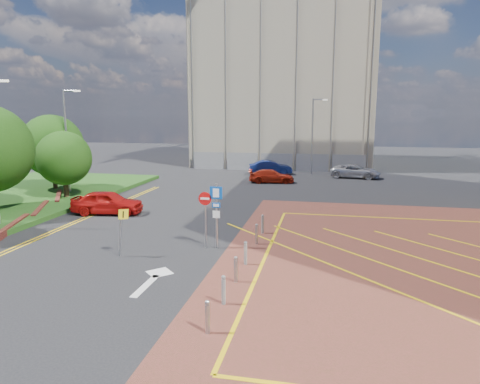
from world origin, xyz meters
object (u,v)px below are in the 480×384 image
(tree_c, at_px, (64,158))
(car_red_left, at_px, (108,202))
(sign_cluster, at_px, (212,209))
(car_blue_back, at_px, (270,168))
(lamp_left_far, at_px, (67,137))
(warning_sign, at_px, (121,226))
(car_silver_back, at_px, (355,171))
(car_red_back, at_px, (271,176))
(lamp_back, at_px, (313,134))
(tree_d, at_px, (52,146))

(tree_c, xyz_separation_m, car_red_left, (5.21, -3.39, -2.42))
(sign_cluster, height_order, car_blue_back, sign_cluster)
(lamp_left_far, relative_size, warning_sign, 3.57)
(tree_c, distance_m, car_silver_back, 27.40)
(sign_cluster, bearing_deg, car_red_back, 89.34)
(lamp_back, xyz_separation_m, warning_sign, (-7.49, -29.04, -2.93))
(tree_d, xyz_separation_m, car_red_left, (8.21, -6.39, -3.10))
(tree_c, height_order, tree_d, tree_d)
(car_red_left, bearing_deg, car_blue_back, -29.68)
(car_red_left, bearing_deg, tree_c, 48.70)
(tree_d, distance_m, car_red_back, 19.29)
(tree_d, bearing_deg, lamp_back, 36.09)
(sign_cluster, relative_size, car_blue_back, 0.70)
(car_red_back, distance_m, car_silver_back, 9.24)
(car_red_back, bearing_deg, car_silver_back, -67.03)
(car_blue_back, height_order, car_red_back, car_blue_back)
(tree_d, height_order, lamp_back, lamp_back)
(lamp_left_far, height_order, car_silver_back, lamp_left_far)
(tree_d, bearing_deg, warning_sign, -47.02)
(tree_c, distance_m, tree_d, 4.30)
(lamp_left_far, distance_m, car_silver_back, 27.22)
(sign_cluster, xyz_separation_m, car_red_left, (-8.58, 5.62, -1.18))
(sign_cluster, relative_size, car_silver_back, 0.65)
(car_red_left, bearing_deg, warning_sign, -155.74)
(lamp_left_far, relative_size, car_silver_back, 1.62)
(tree_d, relative_size, lamp_back, 0.76)
(car_red_back, height_order, car_silver_back, car_silver_back)
(tree_c, height_order, car_red_left, tree_c)
(tree_d, distance_m, car_silver_back, 28.41)
(car_red_left, distance_m, car_red_back, 17.26)
(lamp_back, xyz_separation_m, sign_cluster, (-3.78, -27.02, -2.41))
(car_blue_back, bearing_deg, car_silver_back, -109.80)
(tree_c, bearing_deg, car_red_left, -33.05)
(car_red_left, distance_m, car_silver_back, 25.76)
(car_blue_back, bearing_deg, car_red_left, 143.84)
(lamp_back, xyz_separation_m, car_silver_back, (4.39, -1.83, -3.67))
(car_red_left, bearing_deg, lamp_back, -38.27)
(lamp_left_far, bearing_deg, lamp_back, 40.86)
(lamp_left_far, relative_size, car_red_back, 1.88)
(car_red_back, xyz_separation_m, car_silver_back, (7.94, 4.72, 0.07))
(lamp_back, height_order, car_red_left, lamp_back)
(tree_d, xyz_separation_m, lamp_back, (20.58, 15.00, 0.49))
(car_red_left, bearing_deg, lamp_left_far, 40.44)
(lamp_back, distance_m, warning_sign, 30.14)
(tree_d, xyz_separation_m, car_silver_back, (24.97, 13.17, -3.18))
(tree_c, xyz_separation_m, sign_cluster, (13.80, -9.02, -1.24))
(lamp_back, bearing_deg, tree_d, -143.91)
(tree_d, bearing_deg, lamp_left_far, -25.68)
(car_red_back, bearing_deg, sign_cluster, 171.57)
(car_red_back, bearing_deg, tree_d, 108.61)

